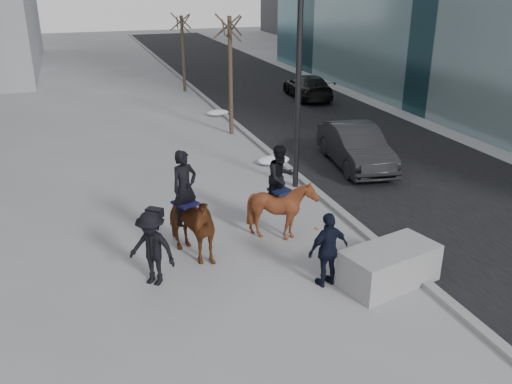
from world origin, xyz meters
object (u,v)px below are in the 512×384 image
object	(u,v)px
planter	(389,266)
mounted_left	(187,220)
mounted_right	(282,202)
car_near	(356,146)

from	to	relation	value
planter	mounted_left	world-z (taller)	mounted_left
planter	mounted_right	size ratio (longest dim) A/B	0.87
mounted_left	planter	bearing A→B (deg)	-33.57
planter	mounted_right	world-z (taller)	mounted_right
planter	mounted_right	distance (m)	3.33
planter	car_near	distance (m)	8.09
car_near	mounted_right	distance (m)	6.45
car_near	mounted_right	size ratio (longest dim) A/B	1.81
mounted_left	mounted_right	bearing A→B (deg)	6.08
mounted_right	planter	bearing A→B (deg)	-63.67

